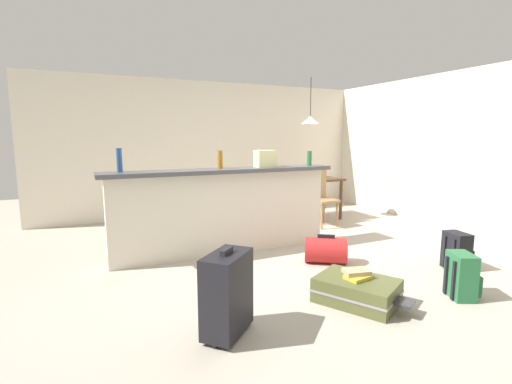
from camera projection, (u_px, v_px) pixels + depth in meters
name	position (u px, v px, depth m)	size (l,w,h in m)	color
ground_plane	(298.00, 258.00, 4.66)	(13.00, 13.00, 0.05)	#ADA393
wall_back	(216.00, 148.00, 7.19)	(6.60, 0.10, 2.50)	silver
wall_right	(450.00, 151.00, 6.03)	(0.10, 6.00, 2.50)	silver
partition_half_wall	(224.00, 213.00, 4.71)	(2.80, 0.20, 1.03)	silver
bar_countertop	(224.00, 171.00, 4.63)	(2.96, 0.40, 0.05)	#4C4C51
bottle_blue	(119.00, 160.00, 4.13)	(0.06, 0.06, 0.27)	#284C89
bottle_amber	(220.00, 160.00, 4.62)	(0.06, 0.06, 0.22)	#9E661E
bottle_green	(309.00, 158.00, 5.10)	(0.07, 0.07, 0.20)	#2D6B38
grocery_bag	(265.00, 159.00, 4.85)	(0.26, 0.18, 0.22)	beige
dining_table	(308.00, 183.00, 6.71)	(1.10, 0.80, 0.74)	#4C331E
dining_chair_near_partition	(320.00, 195.00, 6.20)	(0.44, 0.44, 0.93)	#9E754C
pendant_lamp	(310.00, 120.00, 6.56)	(0.34, 0.34, 0.85)	black
suitcase_flat_olive	(357.00, 291.00, 3.32)	(0.76, 0.89, 0.22)	#51562D
duffel_bag_red	(326.00, 250.00, 4.38)	(0.57, 0.52, 0.34)	red
backpack_black	(457.00, 252.00, 4.16)	(0.29, 0.31, 0.42)	black
suitcase_upright_black	(227.00, 293.00, 2.75)	(0.49, 0.48, 0.67)	black
backpack_green	(462.00, 277.00, 3.41)	(0.32, 0.33, 0.42)	#286B3D
book_stack	(357.00, 274.00, 3.33)	(0.26, 0.24, 0.07)	gold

